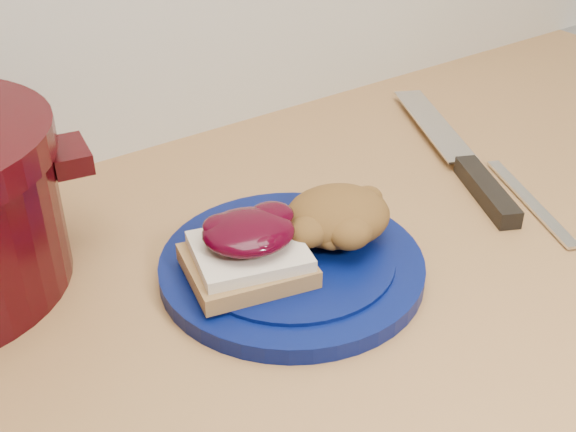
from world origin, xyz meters
TOP-DOWN VIEW (x-y plane):
  - plate at (-0.03, 1.48)m, footprint 0.31×0.31m
  - sandwich at (-0.07, 1.48)m, footprint 0.12×0.11m
  - stuffing_mound at (0.02, 1.48)m, footprint 0.12×0.11m
  - chef_knife at (0.25, 1.51)m, footprint 0.18×0.33m
  - butter_knife at (0.26, 1.43)m, footprint 0.09×0.17m

SIDE VIEW (x-z plane):
  - butter_knife at x=0.26m, z-range 0.90..0.91m
  - plate at x=-0.03m, z-range 0.90..0.92m
  - chef_knife at x=0.25m, z-range 0.90..0.92m
  - sandwich at x=-0.07m, z-range 0.92..0.97m
  - stuffing_mound at x=0.02m, z-range 0.92..0.97m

